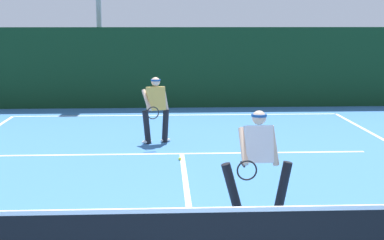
# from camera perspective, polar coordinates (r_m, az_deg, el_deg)

# --- Properties ---
(court_line_baseline_far) EXTENTS (10.03, 0.10, 0.01)m
(court_line_baseline_far) POSITION_cam_1_polar(r_m,az_deg,el_deg) (17.42, -1.57, 0.50)
(court_line_baseline_far) COLOR white
(court_line_baseline_far) RESTS_ON ground_plane
(court_line_service) EXTENTS (8.18, 0.10, 0.01)m
(court_line_service) POSITION_cam_1_polar(r_m,az_deg,el_deg) (12.40, -1.05, -3.43)
(court_line_service) COLOR white
(court_line_service) RESTS_ON ground_plane
(court_line_centre) EXTENTS (0.10, 6.40, 0.01)m
(court_line_centre) POSITION_cam_1_polar(r_m,az_deg,el_deg) (9.24, -0.41, -8.19)
(court_line_centre) COLOR white
(court_line_centre) RESTS_ON ground_plane
(player_near) EXTENTS (1.10, 0.85, 1.59)m
(player_near) POSITION_cam_1_polar(r_m,az_deg,el_deg) (8.49, 6.71, -3.82)
(player_near) COLOR black
(player_near) RESTS_ON ground_plane
(player_far) EXTENTS (0.72, 0.90, 1.59)m
(player_far) POSITION_cam_1_polar(r_m,az_deg,el_deg) (13.36, -3.69, 1.31)
(player_far) COLOR black
(player_far) RESTS_ON ground_plane
(tennis_ball) EXTENTS (0.07, 0.07, 0.07)m
(tennis_ball) POSITION_cam_1_polar(r_m,az_deg,el_deg) (11.82, -1.24, -3.96)
(tennis_ball) COLOR #D1E033
(tennis_ball) RESTS_ON ground_plane
(back_fence_windscreen) EXTENTS (17.13, 0.12, 2.68)m
(back_fence_windscreen) POSITION_cam_1_polar(r_m,az_deg,el_deg) (18.81, -1.70, 5.32)
(back_fence_windscreen) COLOR #103219
(back_fence_windscreen) RESTS_ON ground_plane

